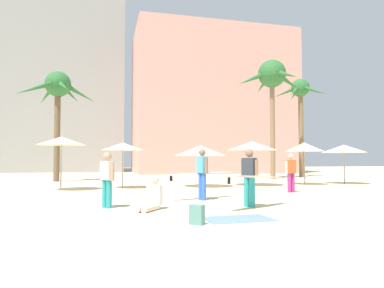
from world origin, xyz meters
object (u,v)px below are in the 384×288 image
at_px(cafe_umbrella_3, 252,146).
at_px(person_near_left, 152,198).
at_px(cafe_umbrella_0, 123,147).
at_px(backpack, 197,215).
at_px(person_mid_left, 201,172).
at_px(beach_towel, 238,219).
at_px(person_near_right, 107,177).
at_px(cafe_umbrella_5, 62,141).
at_px(cafe_umbrella_2, 200,151).
at_px(palm_tree_far_left, 272,79).
at_px(person_far_left, 251,176).
at_px(cafe_umbrella_6, 344,149).
at_px(cafe_umbrella_4, 304,147).
at_px(palm_tree_left, 58,92).
at_px(person_mid_center, 291,171).
at_px(palm_tree_center, 300,98).

xyz_separation_m(cafe_umbrella_3, person_near_left, (-6.45, -7.98, -1.81)).
distance_m(cafe_umbrella_0, backpack, 10.46).
xyz_separation_m(cafe_umbrella_0, person_mid_left, (2.41, -5.72, -1.09)).
height_order(beach_towel, person_near_right, person_near_right).
bearing_deg(person_near_right, person_mid_left, -11.77).
relative_size(cafe_umbrella_3, cafe_umbrella_5, 1.13).
height_order(beach_towel, backpack, backpack).
xyz_separation_m(cafe_umbrella_2, person_near_left, (-3.50, -7.78, -1.53)).
height_order(palm_tree_far_left, person_far_left, palm_tree_far_left).
bearing_deg(palm_tree_far_left, cafe_umbrella_6, -77.10).
height_order(cafe_umbrella_0, person_near_right, cafe_umbrella_0).
distance_m(cafe_umbrella_4, cafe_umbrella_5, 12.79).
height_order(cafe_umbrella_3, person_mid_left, cafe_umbrella_3).
xyz_separation_m(cafe_umbrella_6, person_near_left, (-12.17, -7.97, -1.70)).
height_order(cafe_umbrella_3, backpack, cafe_umbrella_3).
bearing_deg(person_far_left, palm_tree_far_left, 29.81).
distance_m(palm_tree_left, person_mid_center, 15.81).
height_order(cafe_umbrella_3, person_far_left, cafe_umbrella_3).
relative_size(cafe_umbrella_5, person_mid_center, 1.48).
bearing_deg(cafe_umbrella_3, person_near_right, -136.51).
relative_size(palm_tree_center, cafe_umbrella_2, 2.97).
distance_m(palm_tree_center, beach_towel, 22.94).
relative_size(palm_tree_center, cafe_umbrella_0, 3.61).
relative_size(palm_tree_far_left, cafe_umbrella_4, 3.76).
xyz_separation_m(palm_tree_far_left, person_mid_left, (-8.77, -12.02, -6.45)).
bearing_deg(person_near_left, cafe_umbrella_3, 175.68).
distance_m(cafe_umbrella_5, person_mid_left, 7.44).
bearing_deg(cafe_umbrella_2, palm_tree_left, 139.82).
xyz_separation_m(cafe_umbrella_2, cafe_umbrella_4, (6.07, 0.13, 0.24)).
height_order(cafe_umbrella_5, person_mid_center, cafe_umbrella_5).
relative_size(beach_towel, backpack, 3.78).
xyz_separation_m(cafe_umbrella_6, person_far_left, (-9.32, -8.19, -1.11)).
bearing_deg(cafe_umbrella_3, cafe_umbrella_4, -1.19).
xyz_separation_m(cafe_umbrella_5, beach_towel, (4.96, -9.25, -2.24)).
xyz_separation_m(beach_towel, person_near_right, (-2.95, 2.72, 0.87)).
height_order(cafe_umbrella_0, person_far_left, cafe_umbrella_0).
relative_size(backpack, person_far_left, 0.17).
bearing_deg(palm_tree_left, cafe_umbrella_3, -30.74).
distance_m(palm_tree_far_left, person_near_right, 19.11).
height_order(cafe_umbrella_0, person_near_left, cafe_umbrella_0).
relative_size(cafe_umbrella_3, person_far_left, 1.10).
relative_size(palm_tree_far_left, person_mid_left, 3.04).
bearing_deg(person_near_left, palm_tree_left, -128.66).
relative_size(cafe_umbrella_6, person_near_left, 2.57).
bearing_deg(palm_tree_far_left, cafe_umbrella_5, -153.83).
height_order(palm_tree_center, cafe_umbrella_4, palm_tree_center).
bearing_deg(cafe_umbrella_4, person_far_left, -129.59).
height_order(cafe_umbrella_2, backpack, cafe_umbrella_2).
bearing_deg(backpack, beach_towel, -27.23).
relative_size(cafe_umbrella_5, person_near_left, 2.50).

